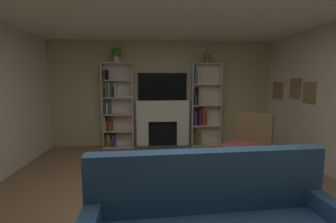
# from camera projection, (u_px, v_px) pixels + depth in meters

# --- Properties ---
(ground_plane) EXTENTS (7.41, 7.41, 0.00)m
(ground_plane) POSITION_uv_depth(u_px,v_px,m) (176.00, 213.00, 2.86)
(ground_plane) COLOR #8A684B
(wall_back_accent) EXTENTS (5.45, 0.06, 2.53)m
(wall_back_accent) POSITION_uv_depth(u_px,v_px,m) (162.00, 94.00, 5.78)
(wall_back_accent) COLOR #BBB087
(wall_back_accent) RESTS_ON ground_plane
(fireplace) EXTENTS (1.36, 0.50, 1.12)m
(fireplace) POSITION_uv_depth(u_px,v_px,m) (163.00, 122.00, 5.74)
(fireplace) COLOR white
(fireplace) RESTS_ON ground_plane
(tv) EXTENTS (1.17, 0.06, 0.65)m
(tv) POSITION_uv_depth(u_px,v_px,m) (162.00, 87.00, 5.70)
(tv) COLOR black
(tv) RESTS_ON fireplace
(bookshelf_left) EXTENTS (0.71, 0.28, 2.00)m
(bookshelf_left) POSITION_uv_depth(u_px,v_px,m) (115.00, 108.00, 5.61)
(bookshelf_left) COLOR silver
(bookshelf_left) RESTS_ON ground_plane
(bookshelf_right) EXTENTS (0.71, 0.26, 2.00)m
(bookshelf_right) POSITION_uv_depth(u_px,v_px,m) (202.00, 108.00, 5.78)
(bookshelf_right) COLOR silver
(bookshelf_right) RESTS_ON ground_plane
(potted_plant) EXTENTS (0.22, 0.22, 0.34)m
(potted_plant) POSITION_uv_depth(u_px,v_px,m) (117.00, 54.00, 5.41)
(potted_plant) COLOR beige
(potted_plant) RESTS_ON bookshelf_left
(vase_with_flowers) EXTENTS (0.15, 0.15, 0.41)m
(vase_with_flowers) POSITION_uv_depth(u_px,v_px,m) (207.00, 58.00, 5.57)
(vase_with_flowers) COLOR brown
(vase_with_flowers) RESTS_ON bookshelf_right
(armchair) EXTENTS (0.92, 0.92, 1.04)m
(armchair) POSITION_uv_depth(u_px,v_px,m) (247.00, 143.00, 4.01)
(armchair) COLOR brown
(armchair) RESTS_ON ground_plane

